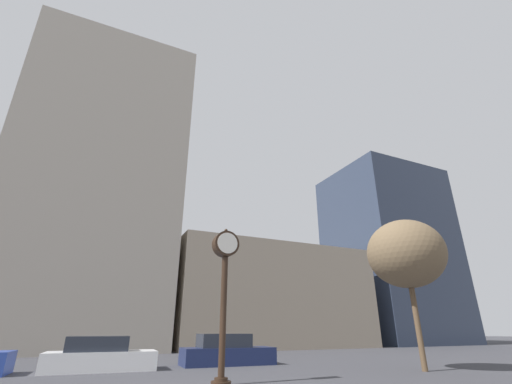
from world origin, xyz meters
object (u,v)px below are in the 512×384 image
object	(u,v)px
car_white	(100,356)
bare_tree	(406,254)
street_clock	(224,277)
car_navy	(227,352)

from	to	relation	value
car_white	bare_tree	size ratio (longest dim) A/B	0.69
street_clock	bare_tree	xyz separation A→B (m)	(9.05, 0.07, 1.62)
street_clock	bare_tree	distance (m)	9.19
street_clock	car_white	xyz separation A→B (m)	(-3.37, 5.94, -2.75)
street_clock	car_white	distance (m)	7.37
street_clock	car_white	size ratio (longest dim) A/B	1.12
street_clock	bare_tree	bearing A→B (deg)	0.43
car_navy	car_white	bearing A→B (deg)	-175.37
car_white	car_navy	xyz separation A→B (m)	(5.81, 0.20, 0.03)
car_navy	bare_tree	bearing A→B (deg)	-39.97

